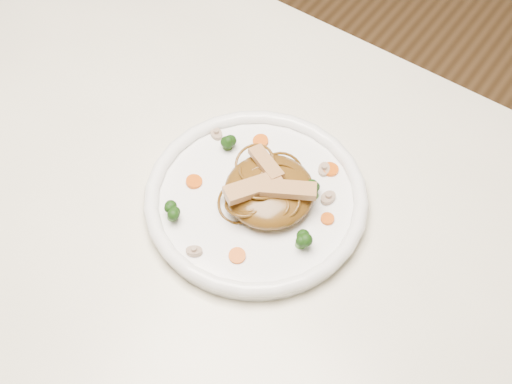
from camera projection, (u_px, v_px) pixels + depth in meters
The scene contains 19 objects.
table at pixel (198, 236), 1.04m from camera, with size 1.20×0.80×0.75m.
plate at pixel (256, 201), 0.95m from camera, with size 0.29×0.29×0.02m, color white.
noodle_mound at pixel (269, 191), 0.93m from camera, with size 0.12×0.12×0.04m, color brown.
chicken_a at pixel (288, 189), 0.90m from camera, with size 0.07×0.02×0.01m, color tan.
chicken_b at pixel (266, 163), 0.93m from camera, with size 0.06×0.02×0.01m, color tan.
chicken_c at pixel (254, 187), 0.90m from camera, with size 0.08×0.02×0.01m, color tan.
broccoli_0 at pixel (315, 188), 0.93m from camera, with size 0.03×0.03×0.03m, color #13360B, non-canonical shape.
broccoli_1 at pixel (227, 139), 0.98m from camera, with size 0.03×0.03×0.03m, color #13360B, non-canonical shape.
broccoli_2 at pixel (171, 210), 0.91m from camera, with size 0.03×0.03×0.03m, color #13360B, non-canonical shape.
broccoli_3 at pixel (301, 239), 0.89m from camera, with size 0.02×0.02×0.03m, color #13360B, non-canonical shape.
carrot_0 at pixel (330, 169), 0.97m from camera, with size 0.02×0.02×0.01m, color #EC5A08.
carrot_1 at pixel (194, 182), 0.96m from camera, with size 0.02×0.02×0.01m, color #EC5A08.
carrot_2 at pixel (327, 219), 0.92m from camera, with size 0.02×0.02×0.01m, color #EC5A08.
carrot_3 at pixel (261, 141), 1.00m from camera, with size 0.02×0.02×0.01m, color #EC5A08.
carrot_4 at pixel (237, 256), 0.89m from camera, with size 0.02×0.02×0.01m, color #EC5A08.
mushroom_0 at pixel (194, 251), 0.89m from camera, with size 0.02×0.02×0.01m, color #C3AA92.
mushroom_1 at pixel (328, 198), 0.94m from camera, with size 0.02×0.02×0.01m, color #C3AA92.
mushroom_2 at pixel (216, 134), 1.00m from camera, with size 0.02×0.02×0.01m, color #C3AA92.
mushroom_3 at pixel (324, 169), 0.97m from camera, with size 0.02×0.02×0.01m, color #C3AA92.
Camera 1 is at (0.39, -0.40, 1.54)m, focal length 49.89 mm.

